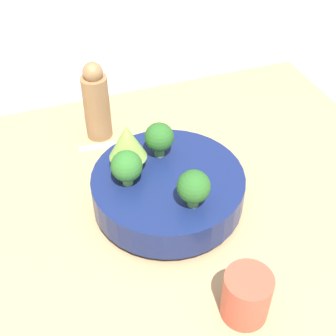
# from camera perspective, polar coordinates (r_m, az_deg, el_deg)

# --- Properties ---
(ground_plane) EXTENTS (6.00, 6.00, 0.00)m
(ground_plane) POSITION_cam_1_polar(r_m,az_deg,el_deg) (0.91, -2.11, -6.45)
(ground_plane) COLOR silver
(table) EXTENTS (1.06, 0.79, 0.04)m
(table) POSITION_cam_1_polar(r_m,az_deg,el_deg) (0.89, -2.15, -5.60)
(table) COLOR tan
(table) RESTS_ON ground_plane
(bowl) EXTENTS (0.28, 0.28, 0.07)m
(bowl) POSITION_cam_1_polar(r_m,az_deg,el_deg) (0.85, 0.00, -2.58)
(bowl) COLOR navy
(bowl) RESTS_ON table
(broccoli_floret_front) EXTENTS (0.05, 0.05, 0.07)m
(broccoli_floret_front) POSITION_cam_1_polar(r_m,az_deg,el_deg) (0.85, -1.08, 3.71)
(broccoli_floret_front) COLOR #609347
(broccoli_floret_front) RESTS_ON bowl
(broccoli_floret_back) EXTENTS (0.06, 0.06, 0.07)m
(broccoli_floret_back) POSITION_cam_1_polar(r_m,az_deg,el_deg) (0.75, 3.14, -2.35)
(broccoli_floret_back) COLOR #609347
(broccoli_floret_back) RESTS_ON bowl
(romanesco_piece_near) EXTENTS (0.07, 0.07, 0.10)m
(romanesco_piece_near) POSITION_cam_1_polar(r_m,az_deg,el_deg) (0.81, -4.99, 3.03)
(romanesco_piece_near) COLOR #7AB256
(romanesco_piece_near) RESTS_ON bowl
(broccoli_floret_right) EXTENTS (0.05, 0.05, 0.07)m
(broccoli_floret_right) POSITION_cam_1_polar(r_m,az_deg,el_deg) (0.79, -5.04, 0.12)
(broccoli_floret_right) COLOR #7AB256
(broccoli_floret_right) RESTS_ON bowl
(cup) EXTENTS (0.07, 0.07, 0.08)m
(cup) POSITION_cam_1_polar(r_m,az_deg,el_deg) (0.72, 9.52, -15.11)
(cup) COLOR #C64C38
(cup) RESTS_ON table
(pepper_mill) EXTENTS (0.06, 0.06, 0.18)m
(pepper_mill) POSITION_cam_1_polar(r_m,az_deg,el_deg) (1.00, -8.73, 7.86)
(pepper_mill) COLOR #997047
(pepper_mill) RESTS_ON table
(fork) EXTENTS (0.19, 0.03, 0.01)m
(fork) POSITION_cam_1_polar(r_m,az_deg,el_deg) (1.02, -5.90, 3.03)
(fork) COLOR silver
(fork) RESTS_ON table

